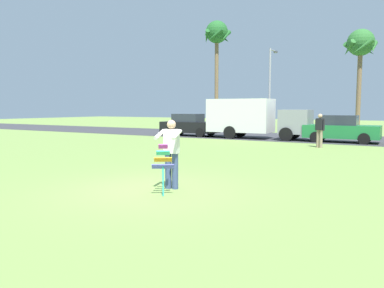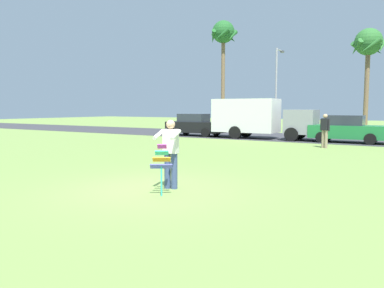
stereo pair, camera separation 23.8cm
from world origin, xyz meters
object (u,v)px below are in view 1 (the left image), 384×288
at_px(kite_held, 163,161).
at_px(person_walker_near, 320,129).
at_px(parked_car_black, 189,125).
at_px(palm_tree_right_near, 361,47).
at_px(parked_truck_grey_van, 252,117).
at_px(person_kite_flyer, 171,151).
at_px(parked_car_green, 341,129).
at_px(palm_tree_left_near, 217,38).
at_px(streetlight_pole, 270,85).

relative_size(kite_held, person_walker_near, 0.67).
height_order(kite_held, parked_car_black, parked_car_black).
bearing_deg(palm_tree_right_near, parked_truck_grey_van, -118.37).
bearing_deg(kite_held, person_kite_flyer, 106.91).
bearing_deg(kite_held, parked_truck_grey_van, 104.99).
height_order(person_kite_flyer, kite_held, person_kite_flyer).
height_order(parked_truck_grey_van, person_walker_near, parked_truck_grey_van).
distance_m(parked_truck_grey_van, palm_tree_right_near, 12.25).
relative_size(parked_car_green, palm_tree_left_near, 0.41).
height_order(palm_tree_left_near, streetlight_pole, palm_tree_left_near).
bearing_deg(palm_tree_left_near, person_kite_flyer, -65.20).
bearing_deg(streetlight_pole, person_kite_flyer, -76.36).
xyz_separation_m(parked_truck_grey_van, person_walker_near, (5.17, -3.73, -0.48)).
bearing_deg(person_walker_near, streetlight_pole, 120.26).
relative_size(kite_held, parked_truck_grey_van, 0.17).
bearing_deg(palm_tree_left_near, parked_car_black, -74.65).
relative_size(parked_car_black, parked_car_green, 1.00).
distance_m(palm_tree_right_near, streetlight_pole, 7.55).
bearing_deg(parked_car_green, palm_tree_right_near, 92.12).
relative_size(parked_car_green, palm_tree_right_near, 0.51).
distance_m(streetlight_pole, person_walker_near, 13.57).
xyz_separation_m(kite_held, streetlight_pole, (-5.92, 24.25, 3.21)).
bearing_deg(parked_car_black, kite_held, -60.73).
bearing_deg(parked_car_green, streetlight_pole, 132.56).
distance_m(parked_car_black, parked_truck_grey_van, 4.89).
height_order(kite_held, palm_tree_right_near, palm_tree_right_near).
bearing_deg(person_kite_flyer, parked_truck_grey_van, 104.91).
xyz_separation_m(kite_held, parked_car_green, (1.14, 16.56, -0.01)).
distance_m(parked_car_black, palm_tree_right_near, 15.21).
height_order(kite_held, parked_truck_grey_van, parked_truck_grey_van).
bearing_deg(palm_tree_left_near, parked_car_green, -35.45).
distance_m(person_kite_flyer, parked_car_green, 15.98).
xyz_separation_m(kite_held, person_walker_near, (0.74, 12.83, 0.15)).
distance_m(person_kite_flyer, parked_truck_grey_van, 16.49).
distance_m(parked_truck_grey_van, person_walker_near, 6.39).
bearing_deg(streetlight_pole, parked_truck_grey_van, -79.04).
xyz_separation_m(parked_car_black, person_walker_near, (10.02, -3.73, 0.16)).
distance_m(parked_truck_grey_van, parked_car_green, 5.61).
distance_m(person_kite_flyer, streetlight_pole, 24.49).
bearing_deg(parked_car_green, parked_car_black, -180.00).
xyz_separation_m(palm_tree_left_near, streetlight_pole, (5.89, -1.53, -4.67)).
height_order(parked_truck_grey_van, parked_car_green, parked_truck_grey_van).
relative_size(parked_car_black, palm_tree_left_near, 0.41).
height_order(kite_held, streetlight_pole, streetlight_pole).
relative_size(person_kite_flyer, parked_car_green, 0.41).
xyz_separation_m(person_kite_flyer, parked_car_black, (-9.09, 15.93, -0.18)).
distance_m(kite_held, palm_tree_left_near, 29.44).
xyz_separation_m(parked_car_black, palm_tree_right_near, (10.06, 9.66, 6.08)).
bearing_deg(palm_tree_right_near, palm_tree_left_near, -178.03).
relative_size(streetlight_pole, person_walker_near, 4.05).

